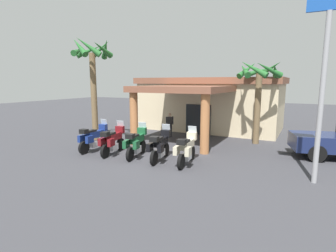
% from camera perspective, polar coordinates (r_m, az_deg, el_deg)
% --- Properties ---
extents(ground_plane, '(80.00, 80.00, 0.00)m').
position_cam_1_polar(ground_plane, '(13.22, -3.70, -6.57)').
color(ground_plane, '#38383D').
extents(motel_building, '(10.67, 10.94, 3.95)m').
position_cam_1_polar(motel_building, '(21.04, 9.07, 4.93)').
color(motel_building, beige).
rests_on(motel_building, ground_plane).
extents(motorcycle_blue, '(0.71, 2.21, 1.61)m').
position_cam_1_polar(motorcycle_blue, '(14.69, -15.59, -2.48)').
color(motorcycle_blue, black).
rests_on(motorcycle_blue, ground_plane).
extents(motorcycle_maroon, '(0.83, 2.21, 1.61)m').
position_cam_1_polar(motorcycle_maroon, '(13.76, -11.74, -3.11)').
color(motorcycle_maroon, black).
rests_on(motorcycle_maroon, ground_plane).
extents(motorcycle_green, '(0.89, 2.20, 1.61)m').
position_cam_1_polar(motorcycle_green, '(13.09, -6.82, -3.62)').
color(motorcycle_green, black).
rests_on(motorcycle_green, ground_plane).
extents(motorcycle_black, '(0.81, 2.21, 1.61)m').
position_cam_1_polar(motorcycle_black, '(12.40, -1.73, -4.29)').
color(motorcycle_black, black).
rests_on(motorcycle_black, ground_plane).
extents(motorcycle_cream, '(0.74, 2.21, 1.61)m').
position_cam_1_polar(motorcycle_cream, '(11.85, 4.00, -4.95)').
color(motorcycle_cream, black).
rests_on(motorcycle_cream, ground_plane).
extents(pedestrian, '(0.39, 0.41, 1.60)m').
position_cam_1_polar(pedestrian, '(17.69, 0.35, 0.57)').
color(pedestrian, black).
rests_on(pedestrian, ground_plane).
extents(palm_tree_roadside, '(2.48, 2.45, 6.26)m').
position_cam_1_polar(palm_tree_roadside, '(16.97, -15.81, 12.42)').
color(palm_tree_roadside, brown).
rests_on(palm_tree_roadside, ground_plane).
extents(palm_tree_near_portico, '(2.60, 2.63, 4.94)m').
position_cam_1_polar(palm_tree_near_portico, '(16.44, 18.89, 9.24)').
color(palm_tree_near_portico, brown).
rests_on(palm_tree_near_portico, ground_plane).
extents(roadside_sign, '(1.40, 0.18, 7.06)m').
position_cam_1_polar(roadside_sign, '(10.75, 30.72, 13.87)').
color(roadside_sign, '#99999E').
rests_on(roadside_sign, ground_plane).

